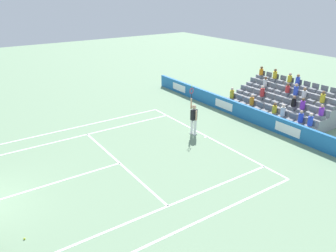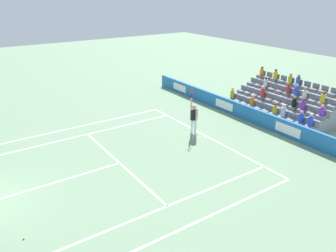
# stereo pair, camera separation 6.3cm
# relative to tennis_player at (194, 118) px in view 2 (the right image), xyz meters

# --- Properties ---
(line_baseline) EXTENTS (10.97, 0.10, 0.01)m
(line_baseline) POSITION_rel_tennis_player_xyz_m (-0.72, -0.45, -0.99)
(line_baseline) COLOR white
(line_baseline) RESTS_ON ground
(line_service) EXTENTS (8.23, 0.10, 0.01)m
(line_service) POSITION_rel_tennis_player_xyz_m (-0.72, 5.04, -0.99)
(line_service) COLOR white
(line_service) RESTS_ON ground
(line_centre_service) EXTENTS (0.10, 6.40, 0.01)m
(line_centre_service) POSITION_rel_tennis_player_xyz_m (-0.72, 8.24, -0.99)
(line_centre_service) COLOR white
(line_centre_service) RESTS_ON ground
(line_singles_sideline_left) EXTENTS (0.10, 11.89, 0.01)m
(line_singles_sideline_left) POSITION_rel_tennis_player_xyz_m (3.40, 5.50, -0.99)
(line_singles_sideline_left) COLOR white
(line_singles_sideline_left) RESTS_ON ground
(line_singles_sideline_right) EXTENTS (0.10, 11.89, 0.01)m
(line_singles_sideline_right) POSITION_rel_tennis_player_xyz_m (-4.83, 5.50, -0.99)
(line_singles_sideline_right) COLOR white
(line_singles_sideline_right) RESTS_ON ground
(line_doubles_sideline_left) EXTENTS (0.10, 11.89, 0.01)m
(line_doubles_sideline_left) POSITION_rel_tennis_player_xyz_m (4.77, 5.50, -0.99)
(line_doubles_sideline_left) COLOR white
(line_doubles_sideline_left) RESTS_ON ground
(line_doubles_sideline_right) EXTENTS (0.10, 11.89, 0.01)m
(line_doubles_sideline_right) POSITION_rel_tennis_player_xyz_m (-6.20, 5.50, -0.99)
(line_doubles_sideline_right) COLOR white
(line_doubles_sideline_right) RESTS_ON ground
(line_centre_mark) EXTENTS (0.10, 0.20, 0.01)m
(line_centre_mark) POSITION_rel_tennis_player_xyz_m (-0.72, -0.35, -0.99)
(line_centre_mark) COLOR white
(line_centre_mark) RESTS_ON ground
(sponsor_barrier) EXTENTS (20.58, 0.22, 0.95)m
(sponsor_barrier) POSITION_rel_tennis_player_xyz_m (-0.72, -4.18, -0.52)
(sponsor_barrier) COLOR #1E66AD
(sponsor_barrier) RESTS_ON ground
(tennis_player) EXTENTS (0.53, 0.39, 2.85)m
(tennis_player) POSITION_rel_tennis_player_xyz_m (0.00, 0.00, 0.00)
(tennis_player) COLOR white
(tennis_player) RESTS_ON ground
(stadium_stand) EXTENTS (6.82, 3.80, 2.56)m
(stadium_stand) POSITION_rel_tennis_player_xyz_m (-0.72, -7.11, -0.30)
(stadium_stand) COLOR gray
(stadium_stand) RESTS_ON ground
(loose_tennis_ball) EXTENTS (0.07, 0.07, 0.07)m
(loose_tennis_ball) POSITION_rel_tennis_player_xyz_m (-3.65, 10.03, -0.96)
(loose_tennis_ball) COLOR #D1E533
(loose_tennis_ball) RESTS_ON ground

